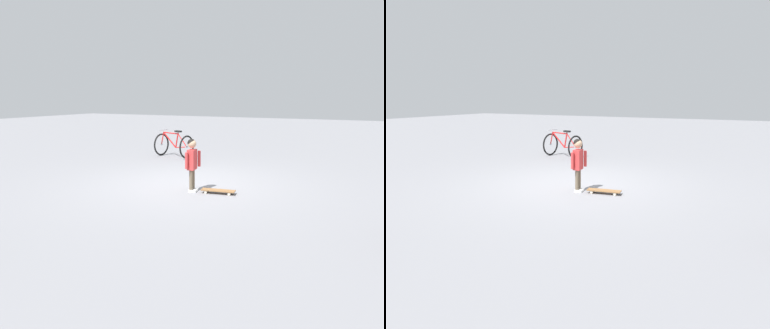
# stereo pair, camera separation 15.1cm
# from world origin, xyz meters

# --- Properties ---
(ground_plane) EXTENTS (50.00, 50.00, 0.00)m
(ground_plane) POSITION_xyz_m (0.00, 0.00, 0.00)
(ground_plane) COLOR gray
(child_person) EXTENTS (0.21, 0.39, 1.06)m
(child_person) POSITION_xyz_m (0.41, -0.54, 0.66)
(child_person) COLOR brown
(child_person) RESTS_ON ground
(skateboard) EXTENTS (0.69, 0.29, 0.07)m
(skateboard) POSITION_xyz_m (0.94, -0.47, 0.06)
(skateboard) COLOR olive
(skateboard) RESTS_ON ground
(bicycle_far) EXTENTS (1.17, 0.88, 0.85)m
(bicycle_far) POSITION_xyz_m (-2.03, 3.03, 0.38)
(bicycle_far) COLOR black
(bicycle_far) RESTS_ON ground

